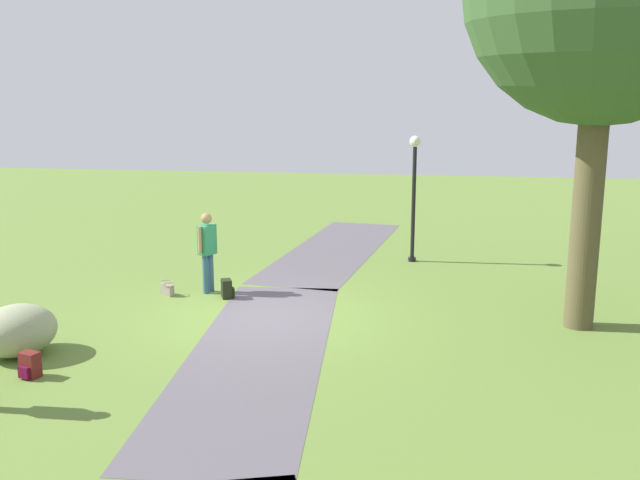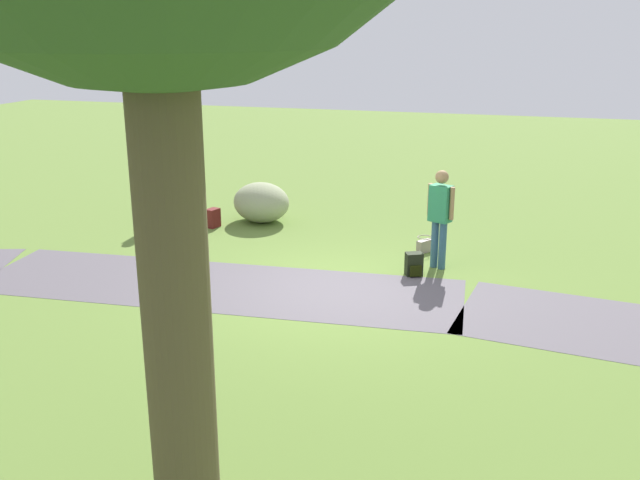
% 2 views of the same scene
% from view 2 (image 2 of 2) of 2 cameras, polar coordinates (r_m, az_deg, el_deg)
% --- Properties ---
extents(ground_plane, '(48.00, 48.00, 0.00)m').
position_cam_2_polar(ground_plane, '(11.42, 1.17, -4.14)').
color(ground_plane, olive).
extents(footpath_segment_mid, '(8.13, 2.75, 0.01)m').
position_cam_2_polar(footpath_segment_mid, '(11.77, -8.31, -3.65)').
color(footpath_segment_mid, '#585259').
rests_on(footpath_segment_mid, ground).
extents(lawn_boulder, '(1.71, 1.66, 0.86)m').
position_cam_2_polar(lawn_boulder, '(15.32, -4.76, 3.04)').
color(lawn_boulder, '#959D75').
rests_on(lawn_boulder, ground).
extents(woman_with_handbag, '(0.48, 0.37, 1.75)m').
position_cam_2_polar(woman_with_handbag, '(12.37, 9.68, 2.25)').
color(woman_with_handbag, '#325A74').
rests_on(woman_with_handbag, ground).
extents(man_near_boulder, '(0.35, 0.49, 1.73)m').
position_cam_2_polar(man_near_boulder, '(15.60, -12.20, 5.16)').
color(man_near_boulder, '#425462').
rests_on(man_near_boulder, ground).
extents(handbag_on_grass, '(0.38, 0.38, 0.31)m').
position_cam_2_polar(handbag_on_grass, '(13.41, 8.42, -0.42)').
color(handbag_on_grass, gray).
rests_on(handbag_on_grass, ground).
extents(backpack_by_boulder, '(0.32, 0.33, 0.40)m').
position_cam_2_polar(backpack_by_boulder, '(15.08, -8.66, 1.75)').
color(backpack_by_boulder, maroon).
rests_on(backpack_by_boulder, ground).
extents(spare_backpack_on_lawn, '(0.34, 0.34, 0.40)m').
position_cam_2_polar(spare_backpack_on_lawn, '(12.16, 7.60, -1.98)').
color(spare_backpack_on_lawn, black).
rests_on(spare_backpack_on_lawn, ground).
extents(frisbee_on_grass, '(0.26, 0.26, 0.02)m').
position_cam_2_polar(frisbee_on_grass, '(17.22, -6.26, 3.15)').
color(frisbee_on_grass, gold).
rests_on(frisbee_on_grass, ground).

